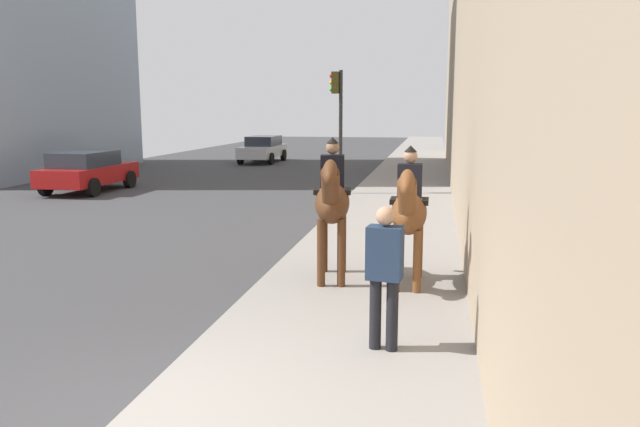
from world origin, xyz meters
TOP-DOWN VIEW (x-y plane):
  - mounted_horse_near at (5.01, -1.18)m, footprint 2.15×0.75m
  - mounted_horse_far at (4.92, -2.42)m, footprint 2.15×0.60m
  - pedestrian_greeting at (2.16, -2.27)m, footprint 0.31×0.43m
  - car_near_lane at (28.30, 6.59)m, footprint 4.45×1.90m
  - car_mid_lane at (15.22, 9.31)m, footprint 4.06×2.01m
  - traffic_light_near_curb at (15.61, 0.40)m, footprint 0.20×0.44m

SIDE VIEW (x-z plane):
  - car_near_lane at x=28.30m, z-range 0.04..1.48m
  - car_mid_lane at x=15.22m, z-range 0.04..1.48m
  - pedestrian_greeting at x=2.16m, z-range 0.25..1.95m
  - mounted_horse_far at x=4.92m, z-range 0.22..2.45m
  - mounted_horse_near at x=5.01m, z-range 0.27..2.61m
  - traffic_light_near_curb at x=15.61m, z-range 0.69..4.85m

